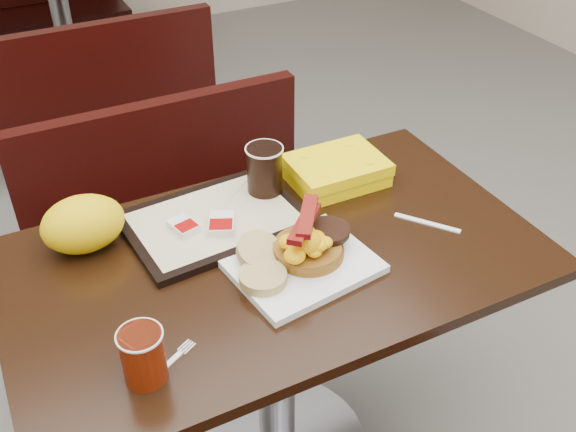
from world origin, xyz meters
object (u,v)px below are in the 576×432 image
knife (427,223)px  coffee_cup_far (265,169)px  bench_near_n (185,225)px  fork (166,366)px  clamshell (336,170)px  paper_bag (83,224)px  coffee_cup_near (143,356)px  table_near (276,366)px  table_far (65,33)px  bench_far_s (97,86)px  pancake_stack (309,249)px  hashbrown_sleeve_left (183,226)px  platter (303,266)px  tray (215,221)px  hashbrown_sleeve_right (222,224)px

knife → coffee_cup_far: 0.42m
bench_near_n → fork: bearing=-109.7°
clamshell → paper_bag: size_ratio=1.28×
coffee_cup_far → coffee_cup_near: bearing=-135.9°
table_near → table_far: size_ratio=1.00×
bench_far_s → pancake_stack: bearing=-88.3°
hashbrown_sleeve_left → platter: bearing=-64.0°
bench_far_s → platter: bearing=-89.0°
table_far → bench_near_n: bearing=-90.0°
fork → tray: 0.44m
table_far → knife: (0.38, -2.66, 0.38)m
pancake_stack → paper_bag: (-0.43, 0.27, 0.03)m
platter → fork: 0.38m
paper_bag → coffee_cup_near: bearing=-89.1°
fork → table_far: bearing=54.3°
hashbrown_sleeve_left → clamshell: bearing=-8.4°
table_near → table_far: 2.60m
platter → coffee_cup_near: 0.42m
bench_near_n → bench_far_s: same height
coffee_cup_near → hashbrown_sleeve_left: bearing=60.9°
table_far → fork: (-0.32, -2.80, 0.38)m
table_far → hashbrown_sleeve_left: size_ratio=17.48×
table_near → hashbrown_sleeve_left: 0.46m
coffee_cup_near → tray: coffee_cup_near is taller
pancake_stack → coffee_cup_far: bearing=85.3°
platter → knife: bearing=-5.8°
platter → hashbrown_sleeve_right: size_ratio=3.77×
knife → clamshell: (-0.10, 0.26, 0.03)m
knife → clamshell: size_ratio=0.67×
knife → platter: bearing=-125.9°
hashbrown_sleeve_right → platter: bearing=-35.7°
bench_far_s → fork: size_ratio=8.73×
bench_far_s → coffee_cup_far: coffee_cup_far is taller
fork → bench_far_s: bearing=52.1°
table_near → table_far: bearing=90.0°
coffee_cup_near → hashbrown_sleeve_right: coffee_cup_near is taller
tray → hashbrown_sleeve_right: 0.05m
hashbrown_sleeve_right → clamshell: size_ratio=0.33×
paper_bag → bench_far_s: bearing=77.6°
tray → paper_bag: 0.30m
bench_near_n → coffee_cup_near: size_ratio=9.04×
pancake_stack → paper_bag: 0.51m
fork → coffee_cup_near: bearing=160.3°
bench_far_s → platter: 2.01m
platter → knife: platter is taller
hashbrown_sleeve_right → paper_bag: size_ratio=0.43×
pancake_stack → knife: pancake_stack is taller
bench_far_s → clamshell: (0.28, -1.70, 0.42)m
table_near → knife: 0.54m
table_near → tray: tray is taller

